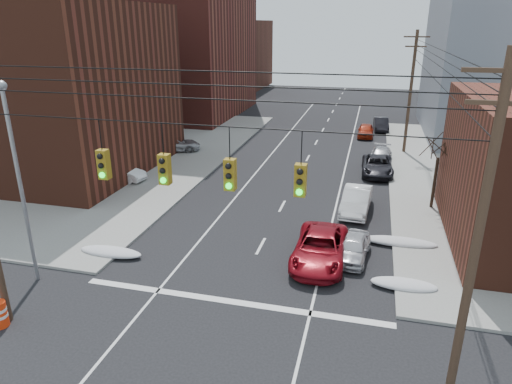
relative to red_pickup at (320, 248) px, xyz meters
The scene contains 23 objects.
sidewalk_nw 34.26m from the red_pickup, 152.30° to the left, with size 40.00×40.00×0.15m, color gray.
building_brick_near 28.17m from the red_pickup, 156.67° to the left, with size 20.00×16.00×13.00m, color #512518.
building_brick_far 69.62m from the red_pickup, 114.99° to the left, with size 22.00×18.00×12.00m, color #512518.
building_glass 63.28m from the red_pickup, 70.66° to the left, with size 20.00×18.00×22.00m, color gray.
utility_pole_right 10.83m from the red_pickup, 57.34° to the right, with size 2.20×0.28×11.00m.
utility_pole_far 24.03m from the red_pickup, 77.27° to the left, with size 2.20×0.28×11.00m.
traffic_signals 10.82m from the red_pickup, 111.70° to the right, with size 17.00×0.42×2.02m.
street_light 14.59m from the red_pickup, 158.40° to the right, with size 0.44×0.44×9.32m.
bare_tree 11.01m from the red_pickup, 54.93° to the left, with size 2.09×2.20×4.93m.
snow_nw 10.94m from the red_pickup, 169.03° to the right, with size 3.50×1.08×0.42m, color silver.
snow_ne 4.41m from the red_pickup, 21.15° to the right, with size 3.00×1.08×0.42m, color silver.
snow_east_far 5.05m from the red_pickup, 35.63° to the left, with size 4.00×1.08×0.42m, color silver.
red_pickup is the anchor object (origin of this frame).
parked_car_a 1.84m from the red_pickup, 25.09° to the left, with size 1.47×3.65×1.24m, color silver.
parked_car_b 7.34m from the red_pickup, 78.40° to the left, with size 1.66×4.75×1.56m, color white.
parked_car_c 15.91m from the red_pickup, 80.01° to the left, with size 2.39×5.18×1.44m, color black.
parked_car_d 19.33m from the red_pickup, 80.84° to the left, with size 1.77×4.35×1.26m, color #A4A3A8.
parked_car_e 28.68m from the red_pickup, 87.05° to the left, with size 1.62×4.02×1.37m, color maroon.
parked_car_f 32.45m from the red_pickup, 84.56° to the left, with size 1.51×4.34×1.43m, color black.
lot_car_a 18.47m from the red_pickup, 151.43° to the left, with size 1.32×3.78×1.25m, color silver.
lot_car_b 23.73m from the red_pickup, 131.41° to the left, with size 2.09×4.53×1.26m, color #A6A7AB.
lot_car_c 24.92m from the red_pickup, 155.17° to the left, with size 2.20×5.41×1.57m, color black.
lot_car_d 28.98m from the red_pickup, 138.98° to the left, with size 1.54×3.83×1.31m, color silver.
Camera 1 is at (5.30, -9.81, 11.50)m, focal length 32.00 mm.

